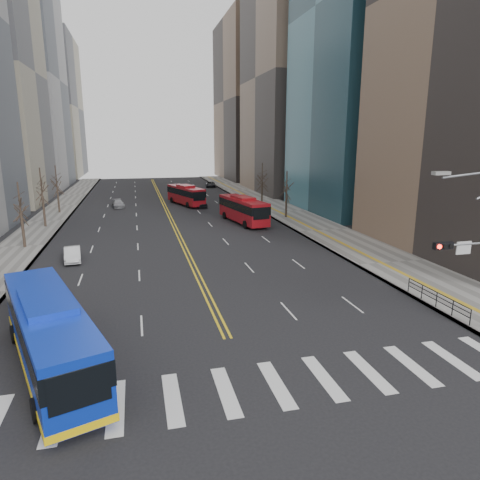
% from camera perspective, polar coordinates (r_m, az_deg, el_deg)
% --- Properties ---
extents(ground, '(220.00, 220.00, 0.00)m').
position_cam_1_polar(ground, '(20.49, 1.52, -19.08)').
color(ground, black).
extents(sidewalk_right, '(7.00, 130.00, 0.15)m').
position_cam_1_polar(sidewalk_right, '(66.42, 5.90, 3.81)').
color(sidewalk_right, slate).
rests_on(sidewalk_right, ground).
extents(sidewalk_left, '(5.00, 130.00, 0.15)m').
position_cam_1_polar(sidewalk_left, '(63.75, -24.30, 2.29)').
color(sidewalk_left, slate).
rests_on(sidewalk_left, ground).
extents(crosswalk, '(26.70, 4.00, 0.01)m').
position_cam_1_polar(crosswalk, '(20.49, 1.52, -19.06)').
color(crosswalk, silver).
rests_on(crosswalk, ground).
extents(centerline, '(0.55, 100.00, 0.01)m').
position_cam_1_polar(centerline, '(72.66, -9.98, 4.44)').
color(centerline, gold).
rests_on(centerline, ground).
extents(office_towers, '(83.00, 134.00, 58.00)m').
position_cam_1_polar(office_towers, '(86.29, -11.26, 21.72)').
color(office_towers, gray).
rests_on(office_towers, ground).
extents(pedestrian_railing, '(0.06, 6.06, 1.02)m').
position_cam_1_polar(pedestrian_railing, '(31.22, 24.75, -6.93)').
color(pedestrian_railing, black).
rests_on(pedestrian_railing, sidewalk_right).
extents(street_trees, '(35.20, 47.20, 7.60)m').
position_cam_1_polar(street_trees, '(51.65, -16.59, 5.99)').
color(street_trees, '#31251E').
rests_on(street_trees, ground).
extents(blue_bus, '(6.65, 12.82, 3.66)m').
position_cam_1_polar(blue_bus, '(23.00, -24.04, -11.10)').
color(blue_bus, '#0C2BB5').
rests_on(blue_bus, ground).
extents(red_bus_near, '(4.40, 11.47, 3.55)m').
position_cam_1_polar(red_bus_near, '(57.15, 0.41, 4.26)').
color(red_bus_near, '#A31119').
rests_on(red_bus_near, ground).
extents(red_bus_far, '(5.49, 10.92, 3.39)m').
position_cam_1_polar(red_bus_far, '(73.63, -7.24, 6.13)').
color(red_bus_far, '#A31119').
rests_on(red_bus_far, ground).
extents(car_white, '(1.88, 4.12, 1.31)m').
position_cam_1_polar(car_white, '(42.19, -21.44, -1.78)').
color(car_white, silver).
rests_on(car_white, ground).
extents(car_dark_mid, '(2.50, 4.27, 1.37)m').
position_cam_1_polar(car_dark_mid, '(70.89, -5.45, 4.92)').
color(car_dark_mid, black).
rests_on(car_dark_mid, ground).
extents(car_silver, '(2.35, 4.49, 1.24)m').
position_cam_1_polar(car_silver, '(73.12, -15.94, 4.67)').
color(car_silver, gray).
rests_on(car_silver, ground).
extents(car_dark_far, '(2.72, 4.84, 1.28)m').
position_cam_1_polar(car_dark_far, '(100.88, -3.95, 7.41)').
color(car_dark_far, black).
rests_on(car_dark_far, ground).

